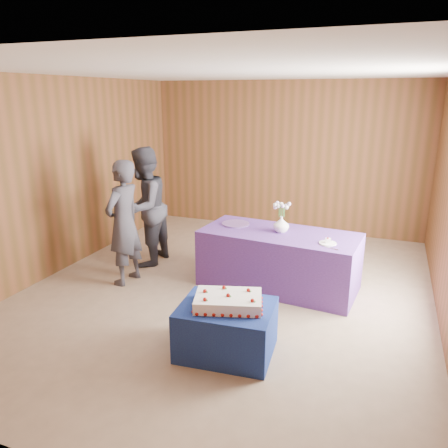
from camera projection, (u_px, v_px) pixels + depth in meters
The scene contains 13 objects.
ground at pixel (226, 291), 5.65m from camera, with size 6.00×6.00×0.00m, color gray.
room_shell at pixel (227, 152), 5.14m from camera, with size 5.04×6.04×2.72m.
cake_table at pixel (226, 329), 4.26m from camera, with size 0.90×0.70×0.50m, color navy.
serving_table at pixel (279, 260), 5.70m from camera, with size 2.00×0.90×0.75m, color #613696.
sheet_cake at pixel (228, 301), 4.17m from camera, with size 0.76×0.62×0.15m.
vase at pixel (281, 224), 5.58m from camera, with size 0.20×0.20×0.21m, color white.
flower_spray at pixel (282, 205), 5.51m from camera, with size 0.23×0.22×0.18m.
platter at pixel (236, 224), 5.93m from camera, with size 0.37×0.37×0.02m, color #6E4A95.
plate at pixel (328, 243), 5.17m from camera, with size 0.21×0.21×0.01m, color white.
cake_slice at pixel (328, 240), 5.16m from camera, with size 0.07×0.07×0.08m.
knife at pixel (329, 247), 5.04m from camera, with size 0.26×0.02×0.00m, color silver.
guest_left at pixel (124, 223), 5.72m from camera, with size 0.61×0.40×1.66m, color #393842.
guest_right at pixel (144, 207), 6.36m from camera, with size 0.85×0.66×1.74m, color #383843.
Camera 1 is at (1.82, -4.83, 2.45)m, focal length 35.00 mm.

